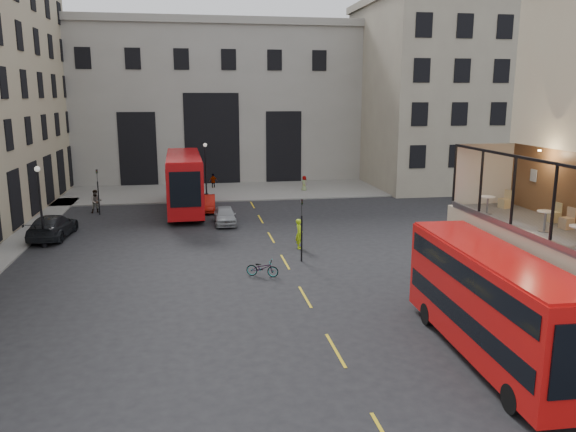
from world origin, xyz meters
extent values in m
plane|color=black|center=(0.00, 0.00, 0.00)|extent=(140.00, 140.00, 0.00)
cube|color=black|center=(4.98, 0.00, 2.00)|extent=(0.08, 9.20, 3.00)
cube|color=beige|center=(6.50, 5.00, 6.05)|extent=(3.00, 0.04, 2.90)
cube|color=black|center=(6.50, 0.00, 7.50)|extent=(3.00, 10.00, 0.04)
cube|color=slate|center=(5.00, 0.00, 4.70)|extent=(0.12, 10.00, 0.18)
cube|color=black|center=(5.00, 0.00, 7.45)|extent=(0.12, 10.00, 0.10)
cube|color=beige|center=(7.92, 3.20, 6.20)|extent=(0.04, 0.45, 0.55)
cylinder|color=#FFD899|center=(7.30, 2.00, 7.45)|extent=(0.12, 0.12, 0.05)
cube|color=tan|center=(6.50, 0.00, 2.25)|extent=(3.00, 11.00, 4.50)
cube|color=slate|center=(6.50, 0.00, 4.55)|extent=(3.00, 10.00, 0.10)
cube|color=#9B9891|center=(-5.00, 48.00, 9.00)|extent=(34.00, 10.00, 18.00)
cube|color=#9B9891|center=(-5.00, 48.00, 17.60)|extent=(35.00, 10.60, 0.80)
cube|color=black|center=(-5.00, 42.96, 5.00)|extent=(6.00, 0.12, 10.00)
cube|color=black|center=(-13.00, 42.96, 4.00)|extent=(4.00, 0.12, 8.00)
cube|color=black|center=(3.00, 42.96, 4.00)|extent=(4.00, 0.12, 8.00)
cube|color=#A19982|center=(20.00, 40.00, 10.00)|extent=(16.00, 18.00, 20.00)
cube|color=#A19982|center=(20.00, 40.00, 19.60)|extent=(16.60, 18.60, 0.80)
cube|color=slate|center=(-6.00, 38.00, 0.06)|extent=(40.00, 12.00, 0.12)
cylinder|color=black|center=(-1.00, 12.00, 1.40)|extent=(0.10, 0.10, 2.80)
imported|color=black|center=(-1.00, 12.00, 3.30)|extent=(0.16, 0.20, 1.00)
cylinder|color=black|center=(-15.00, 28.00, 1.40)|extent=(0.10, 0.10, 2.80)
imported|color=black|center=(-15.00, 28.00, 3.30)|extent=(0.16, 0.20, 1.00)
cylinder|color=black|center=(-17.00, 18.00, 2.50)|extent=(0.14, 0.14, 5.00)
cylinder|color=black|center=(-17.00, 18.00, 0.25)|extent=(0.36, 0.36, 0.50)
sphere|color=silver|center=(-17.00, 18.00, 5.15)|extent=(0.36, 0.36, 0.36)
cylinder|color=black|center=(-6.00, 34.00, 2.50)|extent=(0.14, 0.14, 5.00)
cylinder|color=black|center=(-6.00, 34.00, 0.25)|extent=(0.36, 0.36, 0.50)
sphere|color=silver|center=(-6.00, 34.00, 5.15)|extent=(0.36, 0.36, 0.36)
cube|color=red|center=(3.50, -1.58, 2.23)|extent=(2.70, 10.52, 3.70)
cube|color=black|center=(3.50, -1.58, 1.71)|extent=(2.73, 9.95, 0.76)
cube|color=black|center=(3.50, -1.58, 3.37)|extent=(2.73, 9.95, 0.76)
cube|color=red|center=(3.50, -1.58, 4.11)|extent=(2.60, 10.31, 0.11)
cylinder|color=black|center=(2.54, 1.80, 0.47)|extent=(0.30, 0.96, 0.95)
cylinder|color=black|center=(4.67, 1.73, 0.47)|extent=(0.30, 0.96, 0.95)
cylinder|color=black|center=(2.32, -5.20, 0.47)|extent=(0.30, 0.96, 0.95)
cylinder|color=black|center=(4.45, -5.27, 0.47)|extent=(0.30, 0.96, 0.95)
cube|color=#A90B0E|center=(-7.97, 28.26, 2.62)|extent=(3.06, 12.30, 4.34)
cube|color=black|center=(-7.97, 28.26, 2.00)|extent=(3.08, 11.64, 0.89)
cube|color=black|center=(-7.97, 28.26, 3.95)|extent=(3.08, 11.64, 0.89)
cube|color=#A90B0E|center=(-7.97, 28.26, 4.82)|extent=(2.94, 12.06, 0.13)
cylinder|color=black|center=(-9.33, 32.14, 0.56)|extent=(0.34, 1.12, 1.11)
cylinder|color=black|center=(-6.79, 32.20, 0.56)|extent=(0.34, 1.12, 1.11)
cylinder|color=black|center=(-9.15, 23.94, 0.56)|extent=(0.34, 1.12, 1.11)
cylinder|color=black|center=(-6.61, 24.00, 0.56)|extent=(0.34, 1.12, 1.11)
imported|color=#95989C|center=(-4.91, 22.77, 0.69)|extent=(1.64, 4.04, 1.37)
imported|color=#B5160B|center=(-6.15, 28.01, 0.68)|extent=(1.59, 4.15, 1.35)
imported|color=black|center=(-17.00, 20.48, 0.82)|extent=(2.76, 5.83, 1.64)
imported|color=gray|center=(-3.66, 9.58, 0.47)|extent=(1.91, 1.27, 0.95)
imported|color=#B8E618|center=(-0.59, 14.89, 0.98)|extent=(0.62, 0.80, 1.95)
imported|color=gray|center=(-15.36, 28.86, 0.98)|extent=(1.12, 0.97, 1.97)
imported|color=gray|center=(-6.86, 36.27, 0.89)|extent=(1.27, 1.28, 1.78)
imported|color=gray|center=(-5.12, 39.76, 0.81)|extent=(1.02, 0.66, 1.61)
imported|color=gray|center=(4.10, 36.59, 0.80)|extent=(0.78, 0.92, 1.60)
imported|color=gray|center=(-16.92, 19.25, 0.82)|extent=(0.42, 0.62, 1.64)
cylinder|color=silver|center=(6.04, -0.63, 5.39)|extent=(0.65, 0.65, 0.04)
cylinder|color=slate|center=(6.04, -0.63, 5.00)|extent=(0.09, 0.09, 0.76)
cylinder|color=slate|center=(6.04, -0.63, 4.62)|extent=(0.48, 0.48, 0.03)
cylinder|color=silver|center=(5.55, 2.81, 5.36)|extent=(0.63, 0.63, 0.04)
cylinder|color=slate|center=(5.55, 2.81, 4.99)|extent=(0.08, 0.08, 0.73)
cylinder|color=slate|center=(5.55, 2.81, 4.62)|extent=(0.46, 0.46, 0.03)
cube|color=tan|center=(7.15, -0.39, 4.83)|extent=(0.48, 0.48, 0.45)
cube|color=tan|center=(7.34, -0.36, 5.25)|extent=(0.10, 0.42, 0.40)
cube|color=tan|center=(7.40, 0.76, 4.82)|extent=(0.42, 0.42, 0.43)
cube|color=tan|center=(7.58, 0.77, 5.23)|extent=(0.05, 0.41, 0.39)
cube|color=tan|center=(7.00, 3.87, 4.82)|extent=(0.50, 0.50, 0.44)
cube|color=tan|center=(7.18, 3.92, 5.24)|extent=(0.14, 0.41, 0.39)
camera|label=1|loc=(-7.25, -19.68, 9.74)|focal=35.00mm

